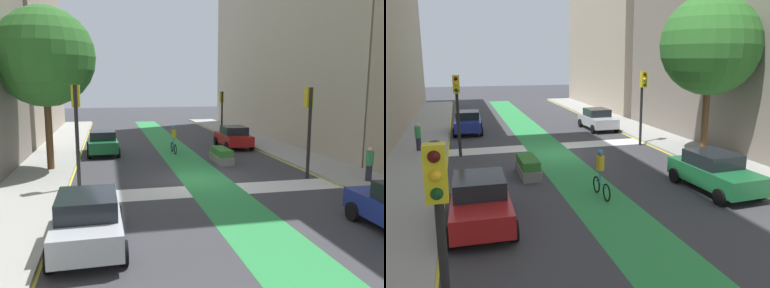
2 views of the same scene
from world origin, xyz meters
TOP-DOWN VIEW (x-y plane):
  - ground_plane at (0.00, 0.00)m, footprint 120.00×120.00m
  - bike_lane_paint at (0.33, 0.00)m, footprint 2.40×60.00m
  - crosswalk_band at (0.00, -2.00)m, footprint 12.00×1.80m
  - sidewalk_left at (-7.50, 0.00)m, footprint 3.00×60.00m
  - curb_stripe_left at (-6.00, 0.00)m, footprint 0.16×60.00m
  - sidewalk_right at (7.50, 0.00)m, footprint 3.00×60.00m
  - curb_stripe_right at (6.00, 0.00)m, footprint 0.16×60.00m
  - traffic_signal_near_right at (5.28, -0.88)m, footprint 0.35×0.52m
  - traffic_signal_near_left at (-5.47, -0.68)m, footprint 0.35×0.52m
  - traffic_signal_far_right at (5.62, 14.67)m, footprint 0.35×0.52m
  - car_green_left_far at (-4.54, 8.01)m, footprint 2.18×4.28m
  - car_silver_left_near at (-4.82, -6.89)m, footprint 2.08×4.23m
  - car_red_right_far at (4.73, 8.74)m, footprint 2.10×4.24m
  - car_blue_right_near at (4.65, -8.25)m, footprint 2.14×4.26m
  - cyclist_in_lane at (0.10, 7.33)m, footprint 0.32×1.73m
  - pedestrian_sidewalk_right_a at (7.53, -2.53)m, footprint 0.34×0.34m
  - street_tree_near at (-7.18, 3.35)m, footprint 5.05×5.05m
  - median_planter at (2.33, 3.74)m, footprint 0.85×2.43m

SIDE VIEW (x-z plane):
  - ground_plane at x=0.00m, z-range 0.00..0.00m
  - crosswalk_band at x=0.00m, z-range 0.00..0.01m
  - bike_lane_paint at x=0.33m, z-range 0.00..0.01m
  - curb_stripe_left at x=-6.00m, z-range 0.00..0.01m
  - curb_stripe_right at x=6.00m, z-range 0.00..0.01m
  - sidewalk_left at x=-7.50m, z-range 0.00..0.15m
  - sidewalk_right at x=7.50m, z-range 0.00..0.15m
  - median_planter at x=2.33m, z-range -0.02..0.83m
  - car_green_left_far at x=-4.54m, z-range 0.02..1.59m
  - car_silver_left_near at x=-4.82m, z-range 0.02..1.59m
  - car_red_right_far at x=4.73m, z-range 0.02..1.59m
  - car_blue_right_near at x=4.65m, z-range 0.02..1.59m
  - pedestrian_sidewalk_right_a at x=7.53m, z-range 0.16..1.75m
  - cyclist_in_lane at x=0.10m, z-range 0.04..1.90m
  - traffic_signal_far_right at x=5.62m, z-range 0.81..4.76m
  - traffic_signal_near_right at x=5.28m, z-range 0.88..5.31m
  - traffic_signal_near_left at x=-5.47m, z-range 0.90..5.45m
  - street_tree_near at x=-7.18m, z-range 1.77..10.08m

